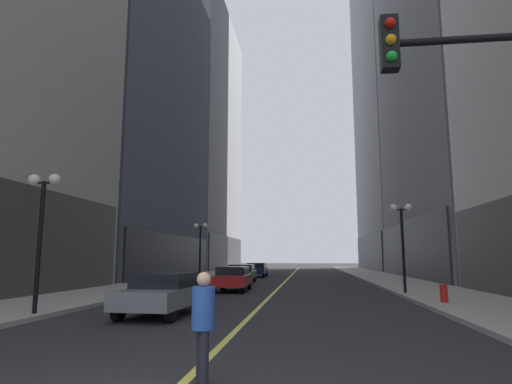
# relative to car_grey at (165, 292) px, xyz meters

# --- Properties ---
(ground_plane) EXTENTS (200.00, 200.00, 0.00)m
(ground_plane) POSITION_rel_car_grey_xyz_m (2.77, 25.86, -0.72)
(ground_plane) COLOR #262628
(sidewalk_left) EXTENTS (4.50, 78.00, 0.15)m
(sidewalk_left) POSITION_rel_car_grey_xyz_m (-5.48, 25.86, -0.64)
(sidewalk_left) COLOR #9E9991
(sidewalk_left) RESTS_ON ground
(sidewalk_right) EXTENTS (4.50, 78.00, 0.15)m
(sidewalk_right) POSITION_rel_car_grey_xyz_m (11.02, 25.86, -0.64)
(sidewalk_right) COLOR #9E9991
(sidewalk_right) RESTS_ON ground
(lane_centre_stripe) EXTENTS (0.16, 70.00, 0.01)m
(lane_centre_stripe) POSITION_rel_car_grey_xyz_m (2.77, 25.86, -0.71)
(lane_centre_stripe) COLOR #E5D64C
(lane_centre_stripe) RESTS_ON ground
(building_left_mid) EXTENTS (11.06, 24.00, 32.62)m
(building_left_mid) POSITION_rel_car_grey_xyz_m (-13.16, 25.36, 15.52)
(building_left_mid) COLOR #4C515B
(building_left_mid) RESTS_ON ground
(building_left_far) EXTENTS (11.99, 26.00, 41.43)m
(building_left_far) POSITION_rel_car_grey_xyz_m (-13.63, 50.86, 19.91)
(building_left_far) COLOR gray
(building_left_far) RESTS_ON ground
(car_grey) EXTENTS (2.04, 4.26, 1.32)m
(car_grey) POSITION_rel_car_grey_xyz_m (0.00, 0.00, 0.00)
(car_grey) COLOR slate
(car_grey) RESTS_ON ground
(car_red) EXTENTS (1.86, 4.10, 1.32)m
(car_red) POSITION_rel_car_grey_xyz_m (0.43, 9.92, -0.00)
(car_red) COLOR #B21919
(car_red) RESTS_ON ground
(car_green) EXTENTS (2.07, 4.52, 1.32)m
(car_green) POSITION_rel_car_grey_xyz_m (-0.28, 17.64, 0.00)
(car_green) COLOR #196038
(car_green) RESTS_ON ground
(car_navy) EXTENTS (1.78, 4.18, 1.32)m
(car_navy) POSITION_rel_car_grey_xyz_m (-0.30, 27.08, -0.00)
(car_navy) COLOR #141E4C
(car_navy) RESTS_ON ground
(pedestrian_in_blue_hoodie) EXTENTS (0.46, 0.46, 1.61)m
(pedestrian_in_blue_hoodie) POSITION_rel_car_grey_xyz_m (3.07, -7.30, 0.21)
(pedestrian_in_blue_hoodie) COLOR black
(pedestrian_in_blue_hoodie) RESTS_ON ground
(street_lamp_left_near) EXTENTS (1.06, 0.36, 4.43)m
(street_lamp_left_near) POSITION_rel_car_grey_xyz_m (-3.63, -1.26, 2.54)
(street_lamp_left_near) COLOR black
(street_lamp_left_near) RESTS_ON ground
(street_lamp_left_far) EXTENTS (1.06, 0.36, 4.43)m
(street_lamp_left_far) POSITION_rel_car_grey_xyz_m (-3.63, 18.53, 2.54)
(street_lamp_left_far) COLOR black
(street_lamp_left_far) RESTS_ON ground
(street_lamp_right_mid) EXTENTS (1.06, 0.36, 4.43)m
(street_lamp_right_mid) POSITION_rel_car_grey_xyz_m (9.17, 8.01, 2.54)
(street_lamp_right_mid) COLOR black
(street_lamp_right_mid) RESTS_ON ground
(fire_hydrant_right) EXTENTS (0.28, 0.28, 0.80)m
(fire_hydrant_right) POSITION_rel_car_grey_xyz_m (9.67, 3.67, -0.32)
(fire_hydrant_right) COLOR red
(fire_hydrant_right) RESTS_ON ground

